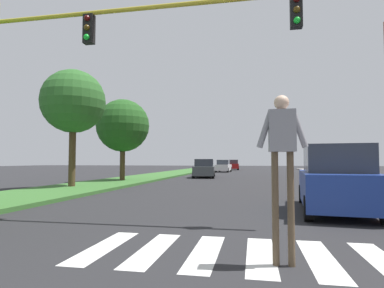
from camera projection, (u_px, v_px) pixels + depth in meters
The scene contains 12 objects.
ground_plane at pixel (250, 178), 27.98m from camera, with size 140.00×140.00×0.00m, color #262628.
crosswalk at pixel (233, 254), 5.20m from camera, with size 4.95×2.20×0.01m.
median_strip at pixel (147, 177), 27.69m from camera, with size 4.23×64.00×0.15m, color #386B2D.
tree_mid at pixel (73, 102), 17.31m from camera, with size 3.44×3.44×6.31m.
tree_far at pixel (123, 126), 22.83m from camera, with size 3.76×3.76×5.77m.
sidewalk_right at pixel (373, 180), 24.27m from camera, with size 3.00×64.00×0.15m, color #9E9991.
traffic_light_gantry at pixel (90, 54), 8.64m from camera, with size 9.94×0.30×6.00m.
pedestrian_performer at pixel (282, 151), 4.69m from camera, with size 0.75×0.25×2.49m.
suv_crossing at pixel (335, 180), 9.53m from camera, with size 2.39×4.77×1.97m.
sedan_midblock at pixel (204, 169), 28.97m from camera, with size 2.33×4.75×1.67m.
sedan_distant at pixel (223, 166), 43.01m from camera, with size 1.95×4.42×1.63m.
sedan_far_horizon at pixel (233, 165), 53.28m from camera, with size 2.17×4.29×1.68m.
Camera 1 is at (0.35, 1.45, 1.52)m, focal length 29.84 mm.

